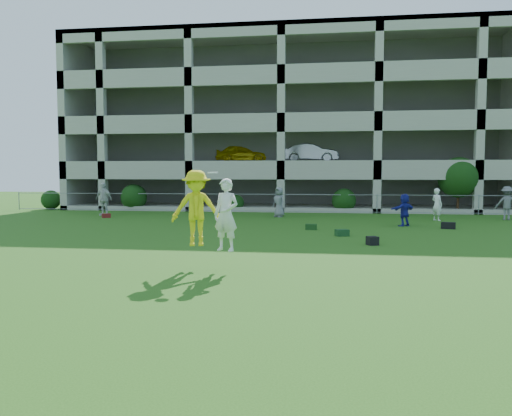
# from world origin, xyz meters

# --- Properties ---
(ground) EXTENTS (100.00, 100.00, 0.00)m
(ground) POSITION_xyz_m (0.00, 0.00, 0.00)
(ground) COLOR #235114
(ground) RESTS_ON ground
(bystander_b) EXTENTS (1.23, 0.75, 1.95)m
(bystander_b) POSITION_xyz_m (-10.14, 15.26, 0.98)
(bystander_b) COLOR silver
(bystander_b) RESTS_ON ground
(bystander_c) EXTENTS (0.99, 0.95, 1.70)m
(bystander_c) POSITION_xyz_m (0.20, 15.72, 0.85)
(bystander_c) COLOR slate
(bystander_c) RESTS_ON ground
(bystander_d) EXTENTS (1.38, 1.26, 1.53)m
(bystander_d) POSITION_xyz_m (6.52, 11.63, 0.77)
(bystander_d) COLOR navy
(bystander_d) RESTS_ON ground
(bystander_e) EXTENTS (0.70, 0.74, 1.71)m
(bystander_e) POSITION_xyz_m (8.65, 14.69, 0.85)
(bystander_e) COLOR white
(bystander_e) RESTS_ON ground
(bystander_f) EXTENTS (1.24, 0.82, 1.80)m
(bystander_f) POSITION_xyz_m (12.42, 15.56, 0.90)
(bystander_f) COLOR slate
(bystander_f) RESTS_ON ground
(bag_green_c) EXTENTS (0.59, 0.51, 0.26)m
(bag_green_c) POSITION_xyz_m (3.48, 7.47, 0.13)
(bag_green_c) COLOR #183D16
(bag_green_c) RESTS_ON ground
(crate_d) EXTENTS (0.45, 0.45, 0.30)m
(crate_d) POSITION_xyz_m (4.44, 5.05, 0.15)
(crate_d) COLOR black
(crate_d) RESTS_ON ground
(bag_black_e) EXTENTS (0.66, 0.47, 0.30)m
(bag_black_e) POSITION_xyz_m (8.30, 10.69, 0.15)
(bag_black_e) COLOR black
(bag_black_e) RESTS_ON ground
(bag_red_f) EXTENTS (0.53, 0.49, 0.24)m
(bag_red_f) POSITION_xyz_m (-9.36, 13.87, 0.12)
(bag_red_f) COLOR #580F18
(bag_red_f) RESTS_ON ground
(bag_green_g) EXTENTS (0.50, 0.31, 0.25)m
(bag_green_g) POSITION_xyz_m (2.20, 9.53, 0.12)
(bag_green_g) COLOR #163513
(bag_green_g) RESTS_ON ground
(frisbee_contest) EXTENTS (1.96, 1.10, 2.07)m
(frisbee_contest) POSITION_xyz_m (-0.37, 0.13, 1.55)
(frisbee_contest) COLOR yellow
(frisbee_contest) RESTS_ON ground
(parking_garage) EXTENTS (30.00, 14.00, 12.00)m
(parking_garage) POSITION_xyz_m (-0.00, 27.70, 6.01)
(parking_garage) COLOR #9E998C
(parking_garage) RESTS_ON ground
(fence) EXTENTS (36.06, 0.06, 1.20)m
(fence) POSITION_xyz_m (0.00, 19.00, 0.61)
(fence) COLOR gray
(fence) RESTS_ON ground
(shrub_row) EXTENTS (34.38, 2.52, 3.50)m
(shrub_row) POSITION_xyz_m (4.59, 19.70, 1.51)
(shrub_row) COLOR #163D11
(shrub_row) RESTS_ON ground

